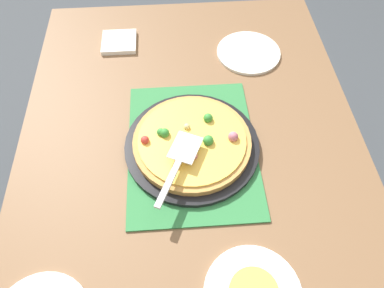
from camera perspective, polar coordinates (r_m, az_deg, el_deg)
name	(u,v)px	position (r m, az deg, el deg)	size (l,w,h in m)	color
ground_plane	(192,242)	(1.71, 0.00, -15.11)	(8.00, 8.00, 0.00)	#3D4247
dining_table	(192,168)	(1.13, 0.00, -3.80)	(1.40, 1.00, 0.75)	brown
placemat	(192,147)	(1.04, 0.00, -0.54)	(0.48, 0.36, 0.01)	#2D753D
pizza_pan	(192,145)	(1.03, 0.00, -0.23)	(0.38, 0.38, 0.01)	black
pizza	(192,141)	(1.01, 0.01, 0.46)	(0.33, 0.33, 0.05)	#B78442
plate_side	(248,53)	(1.32, 8.84, 13.98)	(0.22, 0.22, 0.01)	white
pizza_server	(179,162)	(0.93, -2.12, -2.81)	(0.23, 0.13, 0.01)	silver
napkin_stack	(119,42)	(1.37, -11.34, 15.41)	(0.12, 0.12, 0.02)	white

